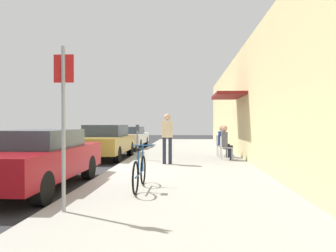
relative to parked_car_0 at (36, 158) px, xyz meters
The scene contains 15 objects.
ground_plane 2.45m from the parked_car_0, 62.02° to the left, with size 60.00×60.00×0.00m, color #2D2D30.
sidewalk_slab 5.31m from the parked_car_0, 50.55° to the left, with size 4.50×32.00×0.12m, color #9E9B93.
building_facade 7.22m from the parked_car_0, 35.42° to the left, with size 1.40×32.00×4.51m.
parked_car_0 is the anchor object (origin of this frame).
parked_car_1 6.21m from the parked_car_0, 90.00° to the left, with size 1.80×4.40×1.43m.
parked_car_2 11.64m from the parked_car_0, 90.00° to the left, with size 1.80×4.40×1.28m.
parking_meter 5.18m from the parked_car_0, 72.59° to the left, with size 0.12×0.10×1.32m.
street_sign 2.79m from the parked_car_0, 55.27° to the right, with size 0.32×0.06×2.60m.
bicycle_0 2.49m from the parked_car_0, ahead, with size 0.46×1.71×0.90m.
cafe_chair_0 7.02m from the parked_car_0, 46.52° to the left, with size 0.46×0.46×0.87m.
seated_patron_0 7.06m from the parked_car_0, 46.15° to the left, with size 0.44×0.37×1.29m.
cafe_chair_1 7.76m from the parked_car_0, 51.44° to the left, with size 0.56×0.56×0.87m.
seated_patron_1 7.78m from the parked_car_0, 51.03° to the left, with size 0.51×0.47×1.29m.
cafe_chair_2 8.32m from the parked_car_0, 54.46° to the left, with size 0.52×0.52×0.87m.
pedestrian_standing 4.64m from the parked_car_0, 53.44° to the left, with size 0.36×0.22×1.70m.
Camera 1 is at (2.34, -9.14, 1.52)m, focal length 34.22 mm.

